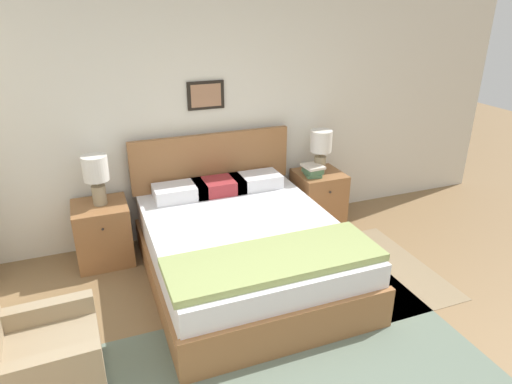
{
  "coord_description": "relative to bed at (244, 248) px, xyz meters",
  "views": [
    {
      "loc": [
        -1.34,
        -1.9,
        2.47
      ],
      "look_at": [
        -0.04,
        1.47,
        0.91
      ],
      "focal_mm": 32.0,
      "sensor_mm": 36.0,
      "label": 1
    }
  ],
  "objects": [
    {
      "name": "bed",
      "position": [
        0.0,
        0.0,
        0.0
      ],
      "size": [
        1.73,
        2.14,
        1.14
      ],
      "color": "#936038",
      "rests_on": "ground_plane"
    },
    {
      "name": "wall_back",
      "position": [
        0.11,
        1.13,
        0.99
      ],
      "size": [
        7.17,
        0.09,
        2.6
      ],
      "color": "silver",
      "rests_on": "ground_plane"
    },
    {
      "name": "book_hardcover_middle",
      "position": [
        1.09,
        0.75,
        0.35
      ],
      "size": [
        0.19,
        0.22,
        0.04
      ],
      "rotation": [
        0.0,
        0.0,
        0.11
      ],
      "color": "#4C7551",
      "rests_on": "book_thick_bottom"
    },
    {
      "name": "book_novel_upper",
      "position": [
        1.09,
        0.75,
        0.39
      ],
      "size": [
        0.17,
        0.21,
        0.02
      ],
      "rotation": [
        0.0,
        0.0,
        -0.02
      ],
      "color": "#4C7551",
      "rests_on": "book_hardcover_middle"
    },
    {
      "name": "book_thick_bottom",
      "position": [
        1.09,
        0.75,
        0.32
      ],
      "size": [
        0.2,
        0.23,
        0.03
      ],
      "rotation": [
        0.0,
        0.0,
        -0.2
      ],
      "color": "#4C7551",
      "rests_on": "nightstand_by_door"
    },
    {
      "name": "table_lamp_near_window",
      "position": [
        -1.18,
        0.82,
        0.62
      ],
      "size": [
        0.24,
        0.24,
        0.49
      ],
      "color": "gray",
      "rests_on": "nightstand_near_window"
    },
    {
      "name": "book_slim_near_top",
      "position": [
        1.09,
        0.75,
        0.41
      ],
      "size": [
        0.22,
        0.24,
        0.03
      ],
      "rotation": [
        0.0,
        0.0,
        0.07
      ],
      "color": "silver",
      "rests_on": "book_novel_upper"
    },
    {
      "name": "table_lamp_by_door",
      "position": [
        1.21,
        0.82,
        0.62
      ],
      "size": [
        0.24,
        0.24,
        0.49
      ],
      "color": "gray",
      "rests_on": "nightstand_by_door"
    },
    {
      "name": "area_rug_main",
      "position": [
        -0.02,
        -1.35,
        -0.31
      ],
      "size": [
        2.7,
        1.77,
        0.01
      ],
      "color": "slate",
      "rests_on": "ground_plane"
    },
    {
      "name": "nightstand_near_window",
      "position": [
        -1.2,
        0.8,
        -0.01
      ],
      "size": [
        0.52,
        0.53,
        0.61
      ],
      "color": "#936038",
      "rests_on": "ground_plane"
    },
    {
      "name": "area_rug_bedside",
      "position": [
        1.28,
        -0.34,
        -0.31
      ],
      "size": [
        0.94,
        1.45,
        0.01
      ],
      "color": "#897556",
      "rests_on": "ground_plane"
    },
    {
      "name": "armchair",
      "position": [
        -1.72,
        -0.84,
        -0.04
      ],
      "size": [
        0.72,
        0.68,
        0.79
      ],
      "rotation": [
        0.0,
        0.0,
        -1.54
      ],
      "color": "#998466",
      "rests_on": "ground_plane"
    },
    {
      "name": "nightstand_by_door",
      "position": [
        1.2,
        0.8,
        -0.01
      ],
      "size": [
        0.52,
        0.53,
        0.61
      ],
      "color": "#936038",
      "rests_on": "ground_plane"
    }
  ]
}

